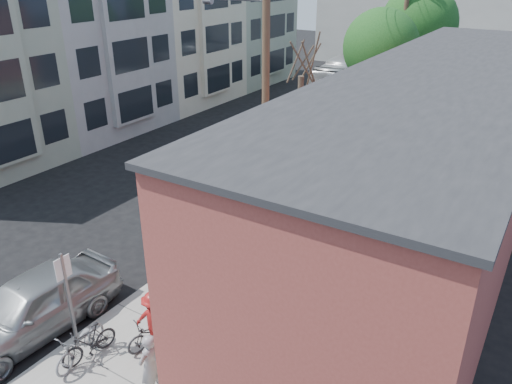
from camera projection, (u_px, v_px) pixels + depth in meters
The scene contains 26 objects.
ground at pixel (120, 258), 17.33m from camera, with size 120.00×120.00×0.00m, color black.
sidewalk at pixel (355, 176), 23.72m from camera, with size 4.50×58.00×0.15m, color gray.
cafe_building at pixel (435, 177), 15.46m from camera, with size 6.60×20.20×6.61m.
apartment_row at pixel (141, 45), 31.90m from camera, with size 6.30×32.00×9.00m.
end_cap_building at pixel (420, 0), 48.08m from camera, with size 18.00×8.00×12.00m, color #A09F9B.
sign_post at pixel (68, 292), 12.51m from camera, with size 0.07×0.45×2.80m.
parking_meter_near at pixel (175, 247), 16.13m from camera, with size 0.14×0.14×1.24m.
parking_meter_far at pixel (298, 164), 22.72m from camera, with size 0.14×0.14×1.24m.
utility_pole_near at pixel (264, 80), 18.26m from camera, with size 3.57×0.28×10.00m.
utility_pole_far at pixel (403, 32), 31.10m from camera, with size 1.80×0.28×10.00m.
tree_bare at pixel (299, 137), 20.87m from camera, with size 0.24×0.24×5.08m.
tree_leafy_mid at pixel (381, 47), 27.09m from camera, with size 4.10×4.10×7.05m.
tree_leafy_far at pixel (419, 24), 32.40m from camera, with size 4.95×4.95×7.99m.
patio_chair_a at pixel (213, 356), 12.21m from camera, with size 0.50×0.50×0.88m, color #13442F, non-canonical shape.
patio_chair_b at pixel (230, 346), 12.54m from camera, with size 0.50×0.50×0.88m, color #13442F, non-canonical shape.
patron_grey at pixel (150, 365), 11.38m from camera, with size 0.62×0.41×1.70m, color gray.
patron_green at pixel (239, 287), 13.97m from camera, with size 0.91×0.71×1.87m, color #2C7037.
cyclist at pixel (154, 319), 12.88m from camera, with size 1.06×0.61×1.64m, color maroon.
cyclist_bike at pixel (156, 331), 13.05m from camera, with size 0.58×1.65×0.87m, color black.
parked_bike_a at pixel (89, 343), 12.60m from camera, with size 0.43×1.53×0.92m, color black.
parked_bike_b at pixel (80, 344), 12.55m from camera, with size 0.62×1.77×0.93m, color slate.
car_0 at pixel (32, 305), 13.58m from camera, with size 2.02×5.03×1.71m, color #929699.
car_1 at pixel (196, 210), 19.18m from camera, with size 1.44×4.13×1.36m, color #9D9FA5.
car_2 at pixel (259, 168), 23.04m from camera, with size 1.92×4.72×1.37m, color black.
car_3 at pixel (313, 132), 27.51m from camera, with size 2.73×5.91×1.64m, color #999AA0.
bus at pixel (350, 77), 37.15m from camera, with size 2.55×10.91×3.04m, color white.
Camera 1 is at (11.82, -10.01, 9.38)m, focal length 35.00 mm.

